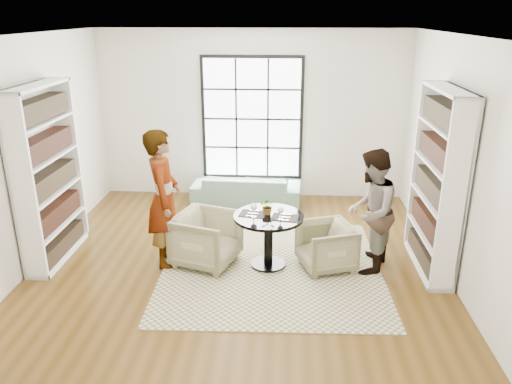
# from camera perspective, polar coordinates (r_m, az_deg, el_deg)

# --- Properties ---
(ground) EXTENTS (6.00, 6.00, 0.00)m
(ground) POSITION_cam_1_polar(r_m,az_deg,el_deg) (6.74, -2.13, -9.03)
(ground) COLOR brown
(room_shell) EXTENTS (6.00, 6.01, 6.00)m
(room_shell) POSITION_cam_1_polar(r_m,az_deg,el_deg) (6.74, -1.83, 2.63)
(room_shell) COLOR silver
(room_shell) RESTS_ON ground
(rug) EXTENTS (2.99, 2.99, 0.01)m
(rug) POSITION_cam_1_polar(r_m,az_deg,el_deg) (6.81, 1.77, -8.61)
(rug) COLOR #C2BD92
(rug) RESTS_ON ground
(pedestal_table) EXTENTS (0.92, 0.92, 0.74)m
(pedestal_table) POSITION_cam_1_polar(r_m,az_deg,el_deg) (6.64, 1.43, -4.30)
(pedestal_table) COLOR black
(pedestal_table) RESTS_ON ground
(sofa) EXTENTS (1.94, 0.85, 0.56)m
(sofa) POSITION_cam_1_polar(r_m,az_deg,el_deg) (8.86, -1.09, 0.26)
(sofa) COLOR gray
(sofa) RESTS_ON ground
(armchair_left) EXTENTS (1.00, 0.99, 0.73)m
(armchair_left) POSITION_cam_1_polar(r_m,az_deg,el_deg) (6.81, -5.67, -5.36)
(armchair_left) COLOR #C6AE8D
(armchair_left) RESTS_ON ground
(armchair_right) EXTENTS (0.86, 0.85, 0.62)m
(armchair_right) POSITION_cam_1_polar(r_m,az_deg,el_deg) (6.75, 8.00, -6.17)
(armchair_right) COLOR #C0BD89
(armchair_right) RESTS_ON ground
(person_left) EXTENTS (0.54, 0.74, 1.87)m
(person_left) POSITION_cam_1_polar(r_m,az_deg,el_deg) (6.69, -10.49, -0.76)
(person_left) COLOR gray
(person_left) RESTS_ON ground
(person_right) EXTENTS (0.86, 0.97, 1.65)m
(person_right) POSITION_cam_1_polar(r_m,az_deg,el_deg) (6.61, 12.97, -2.21)
(person_right) COLOR gray
(person_right) RESTS_ON ground
(placemat_left) EXTENTS (0.38, 0.31, 0.01)m
(placemat_left) POSITION_cam_1_polar(r_m,az_deg,el_deg) (6.60, -0.36, -2.49)
(placemat_left) COLOR #292623
(placemat_left) RESTS_ON pedestal_table
(placemat_right) EXTENTS (0.38, 0.31, 0.01)m
(placemat_right) POSITION_cam_1_polar(r_m,az_deg,el_deg) (6.49, 3.32, -2.93)
(placemat_right) COLOR #292623
(placemat_right) RESTS_ON pedestal_table
(cutlery_left) EXTENTS (0.17, 0.24, 0.01)m
(cutlery_left) POSITION_cam_1_polar(r_m,az_deg,el_deg) (6.60, -0.36, -2.44)
(cutlery_left) COLOR silver
(cutlery_left) RESTS_ON placemat_left
(cutlery_right) EXTENTS (0.17, 0.24, 0.01)m
(cutlery_right) POSITION_cam_1_polar(r_m,az_deg,el_deg) (6.49, 3.32, -2.87)
(cutlery_right) COLOR silver
(cutlery_right) RESTS_ON placemat_right
(wine_glass_left) EXTENTS (0.09, 0.09, 0.19)m
(wine_glass_left) POSITION_cam_1_polar(r_m,az_deg,el_deg) (6.45, -0.26, -1.77)
(wine_glass_left) COLOR silver
(wine_glass_left) RESTS_ON pedestal_table
(wine_glass_right) EXTENTS (0.08, 0.08, 0.18)m
(wine_glass_right) POSITION_cam_1_polar(r_m,az_deg,el_deg) (6.39, 2.83, -2.11)
(wine_glass_right) COLOR silver
(wine_glass_right) RESTS_ON pedestal_table
(flower_centerpiece) EXTENTS (0.21, 0.18, 0.22)m
(flower_centerpiece) POSITION_cam_1_polar(r_m,az_deg,el_deg) (6.56, 1.36, -1.64)
(flower_centerpiece) COLOR gray
(flower_centerpiece) RESTS_ON pedestal_table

